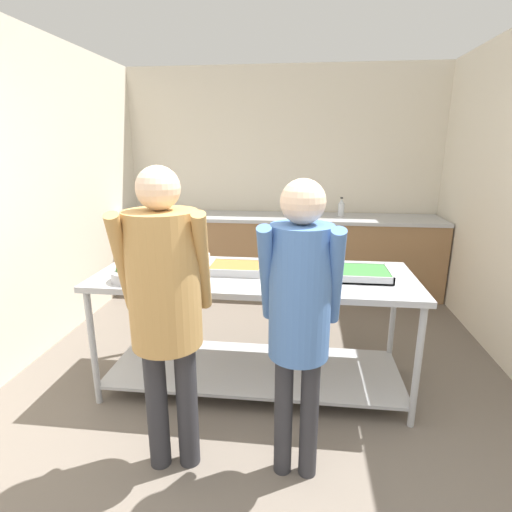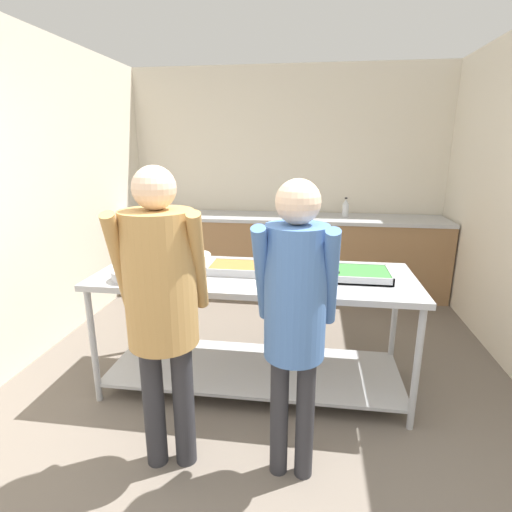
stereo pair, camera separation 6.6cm
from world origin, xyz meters
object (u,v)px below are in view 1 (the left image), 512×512
(serving_tray_vegetables, at_px, (361,274))
(water_bottle, at_px, (341,208))
(broccoli_bowl, at_px, (131,274))
(plate_stack, at_px, (192,259))
(sauce_pan, at_px, (298,273))
(guest_serving_left, at_px, (165,294))
(serving_tray_roast, at_px, (236,268))
(guest_serving_right, at_px, (300,303))

(serving_tray_vegetables, relative_size, water_bottle, 1.68)
(broccoli_bowl, distance_m, plate_stack, 0.52)
(sauce_pan, distance_m, guest_serving_left, 1.01)
(serving_tray_roast, height_order, guest_serving_right, guest_serving_right)
(plate_stack, bearing_deg, water_bottle, 57.10)
(sauce_pan, height_order, serving_tray_vegetables, sauce_pan)
(guest_serving_right, relative_size, water_bottle, 7.14)
(plate_stack, height_order, water_bottle, water_bottle)
(serving_tray_vegetables, xyz_separation_m, guest_serving_right, (-0.41, -0.82, 0.10))
(guest_serving_right, bearing_deg, sauce_pan, 91.56)
(plate_stack, bearing_deg, sauce_pan, -17.87)
(guest_serving_left, xyz_separation_m, water_bottle, (1.13, 2.98, 0.01))
(plate_stack, bearing_deg, guest_serving_right, -50.87)
(sauce_pan, relative_size, serving_tray_vegetables, 1.13)
(guest_serving_left, bearing_deg, sauce_pan, 49.29)
(broccoli_bowl, distance_m, guest_serving_right, 1.26)
(water_bottle, bearing_deg, sauce_pan, -102.09)
(guest_serving_right, bearing_deg, serving_tray_vegetables, 63.49)
(broccoli_bowl, distance_m, serving_tray_vegetables, 1.55)
(guest_serving_right, bearing_deg, guest_serving_left, -178.97)
(broccoli_bowl, relative_size, sauce_pan, 0.59)
(guest_serving_right, distance_m, water_bottle, 3.00)
(sauce_pan, bearing_deg, serving_tray_vegetables, 10.40)
(plate_stack, distance_m, guest_serving_right, 1.29)
(serving_tray_vegetables, relative_size, guest_serving_left, 0.23)
(sauce_pan, distance_m, serving_tray_vegetables, 0.44)
(broccoli_bowl, height_order, sauce_pan, broccoli_bowl)
(sauce_pan, bearing_deg, plate_stack, 162.13)
(guest_serving_left, height_order, guest_serving_right, guest_serving_left)
(plate_stack, relative_size, serving_tray_roast, 0.75)
(plate_stack, height_order, sauce_pan, plate_stack)
(serving_tray_roast, height_order, water_bottle, water_bottle)
(plate_stack, relative_size, guest_serving_left, 0.17)
(guest_serving_left, bearing_deg, water_bottle, 69.26)
(broccoli_bowl, bearing_deg, serving_tray_vegetables, 9.34)
(broccoli_bowl, distance_m, guest_serving_left, 0.74)
(broccoli_bowl, distance_m, sauce_pan, 1.11)
(sauce_pan, bearing_deg, broccoli_bowl, -171.07)
(plate_stack, xyz_separation_m, guest_serving_left, (0.14, -1.01, 0.11))
(broccoli_bowl, xyz_separation_m, sauce_pan, (1.10, 0.17, -0.01))
(broccoli_bowl, height_order, serving_tray_vegetables, broccoli_bowl)
(serving_tray_roast, xyz_separation_m, water_bottle, (0.91, 2.12, 0.13))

